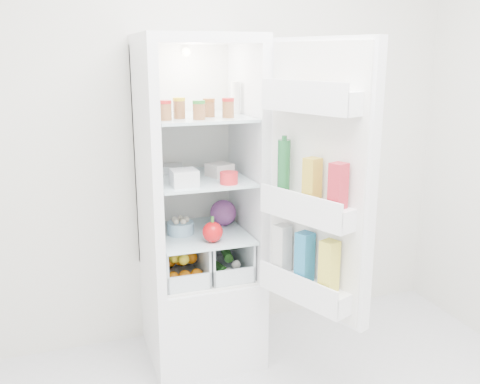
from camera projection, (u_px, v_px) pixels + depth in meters
name	position (u px, v px, depth m)	size (l,w,h in m)	color
room_walls	(352.00, 89.00, 1.71)	(3.02, 3.02, 2.61)	silver
refrigerator	(198.00, 243.00, 3.02)	(0.60, 0.60, 1.80)	white
shelf_low	(201.00, 233.00, 2.95)	(0.49, 0.53, 0.01)	silver
shelf_mid	(200.00, 179.00, 2.87)	(0.49, 0.53, 0.01)	silver
shelf_top	(198.00, 117.00, 2.79)	(0.49, 0.53, 0.01)	silver
crisper_left	(180.00, 258.00, 2.94)	(0.23, 0.46, 0.22)	silver
crisper_right	(222.00, 253.00, 3.02)	(0.23, 0.46, 0.22)	silver
condiment_jars	(196.00, 110.00, 2.65)	(0.38, 0.16, 0.08)	#B21919
squeeze_bottle	(236.00, 98.00, 2.85)	(0.05, 0.05, 0.17)	white
tub_white	(184.00, 178.00, 2.67)	(0.13, 0.13, 0.08)	silver
tub_cream	(220.00, 170.00, 2.89)	(0.12, 0.12, 0.07)	beige
tin_red	(229.00, 178.00, 2.72)	(0.09, 0.09, 0.06)	red
foil_tray	(168.00, 169.00, 2.99)	(0.17, 0.12, 0.04)	silver
red_cabbage	(223.00, 213.00, 3.05)	(0.15, 0.15, 0.15)	#571E50
bell_pepper	(213.00, 232.00, 2.78)	(0.11, 0.11, 0.11)	red
mushroom_bowl	(180.00, 228.00, 2.91)	(0.14, 0.14, 0.07)	#91BCD8
citrus_pile	(181.00, 264.00, 2.93)	(0.20, 0.31, 0.16)	orange
veg_pile	(223.00, 261.00, 3.03)	(0.16, 0.30, 0.10)	#1C501A
fridge_door	(316.00, 189.00, 2.48)	(0.36, 0.58, 1.30)	white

